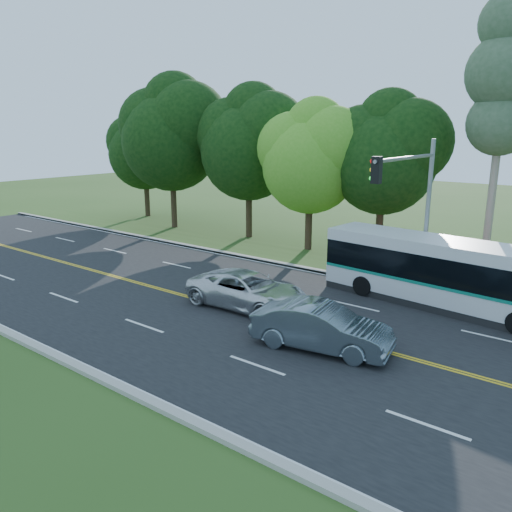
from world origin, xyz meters
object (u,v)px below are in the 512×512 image
Objects in this scene: traffic_signal at (414,196)px; suv at (248,290)px; transit_bus at (450,275)px; sedan at (321,327)px.

suv is (-5.11, -4.80, -3.90)m from traffic_signal.
transit_bus is 2.33× the size of sedan.
transit_bus reaches higher than sedan.
suv is at bearing -137.29° from transit_bus.
traffic_signal is 0.63× the size of transit_bus.
traffic_signal is at bearing -14.63° from sedan.
transit_bus reaches higher than suv.
transit_bus is at bearing -28.14° from sedan.
suv is at bearing 58.93° from sedan.
sedan is at bearing -94.39° from traffic_signal.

